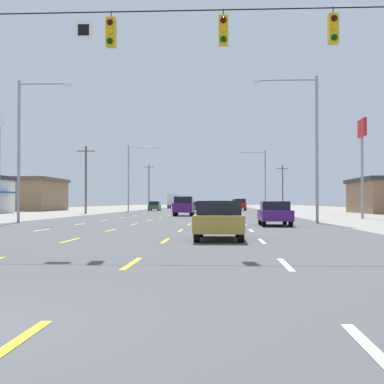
{
  "coord_description": "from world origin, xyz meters",
  "views": [
    {
      "loc": [
        3.82,
        -5.74,
        1.42
      ],
      "look_at": [
        -0.72,
        78.21,
        2.94
      ],
      "focal_mm": 52.33,
      "sensor_mm": 36.0,
      "label": 1
    }
  ],
  "objects": [
    {
      "name": "hatchback_inner_right_mid",
      "position": [
        3.49,
        45.21,
        0.78
      ],
      "size": [
        1.72,
        3.9,
        1.54
      ],
      "color": "red",
      "rests_on": "ground"
    },
    {
      "name": "streetlight_right_row_0",
      "position": [
        9.7,
        31.9,
        5.73
      ],
      "size": [
        4.37,
        0.26,
        9.86
      ],
      "color": "gray",
      "rests_on": "ground"
    },
    {
      "name": "streetlight_right_row_1",
      "position": [
        9.77,
        76.86,
        5.23
      ],
      "size": [
        3.73,
        0.26,
        9.04
      ],
      "color": "gray",
      "rests_on": "ground"
    },
    {
      "name": "utility_pole_left_row_3",
      "position": [
        -13.65,
        126.8,
        5.37
      ],
      "size": [
        2.2,
        0.26,
        10.35
      ],
      "color": "brown",
      "rests_on": "ground"
    },
    {
      "name": "ground_plane",
      "position": [
        0.0,
        66.0,
        0.0
      ],
      "size": [
        572.0,
        572.0,
        0.0
      ],
      "primitive_type": "plane",
      "color": "#4C4C4F"
    },
    {
      "name": "storefront_left_row_2",
      "position": [
        -27.78,
        84.17,
        2.69
      ],
      "size": [
        9.58,
        15.25,
        5.33
      ],
      "color": "#8C6B4C",
      "rests_on": "ground"
    },
    {
      "name": "hatchback_inner_left_distant_c",
      "position": [
        -3.54,
        122.42,
        0.78
      ],
      "size": [
        1.72,
        3.9,
        1.54
      ],
      "color": "maroon",
      "rests_on": "ground"
    },
    {
      "name": "streetlight_left_row_0",
      "position": [
        -9.8,
        31.9,
        5.62
      ],
      "size": [
        3.72,
        0.26,
        9.8
      ],
      "color": "gray",
      "rests_on": "ground"
    },
    {
      "name": "streetlight_left_row_1",
      "position": [
        -9.67,
        76.86,
        5.78
      ],
      "size": [
        4.59,
        0.26,
        9.9
      ],
      "color": "gray",
      "rests_on": "ground"
    },
    {
      "name": "sedan_far_right_near",
      "position": [
        6.98,
        28.09,
        0.76
      ],
      "size": [
        1.8,
        4.5,
        1.46
      ],
      "color": "#4C196B",
      "rests_on": "ground"
    },
    {
      "name": "suv_far_right_distant_a",
      "position": [
        6.81,
        109.19,
        1.03
      ],
      "size": [
        1.98,
        4.9,
        1.98
      ],
      "color": "silver",
      "rests_on": "ground"
    },
    {
      "name": "suv_center_turn_midfar",
      "position": [
        -0.13,
        51.64,
        1.03
      ],
      "size": [
        1.98,
        4.9,
        1.98
      ],
      "color": "#4C196B",
      "rests_on": "ground"
    },
    {
      "name": "lot_apron_left",
      "position": [
        -24.75,
        66.0,
        0.0
      ],
      "size": [
        28.0,
        440.0,
        0.01
      ],
      "primitive_type": "cube",
      "color": "gray",
      "rests_on": "ground"
    },
    {
      "name": "pole_sign_right_row_1",
      "position": [
        15.8,
        42.74,
        6.55
      ],
      "size": [
        0.24,
        2.32,
        8.53
      ],
      "color": "gray",
      "rests_on": "ground"
    },
    {
      "name": "lane_markings",
      "position": [
        0.0,
        104.5,
        0.01
      ],
      "size": [
        10.64,
        227.6,
        0.01
      ],
      "color": "white",
      "rests_on": "ground"
    },
    {
      "name": "signal_span_wire",
      "position": [
        0.07,
        11.94,
        5.14
      ],
      "size": [
        26.78,
        0.53,
        8.58
      ],
      "color": "brown",
      "rests_on": "ground"
    },
    {
      "name": "utility_pole_right_row_2",
      "position": [
        14.94,
        97.87,
        4.29
      ],
      "size": [
        2.2,
        0.26,
        8.19
      ],
      "color": "brown",
      "rests_on": "ground"
    },
    {
      "name": "sedan_inner_right_nearest",
      "position": [
        3.7,
        15.44,
        0.76
      ],
      "size": [
        1.8,
        4.5,
        1.46
      ],
      "color": "#B28C33",
      "rests_on": "ground"
    },
    {
      "name": "sedan_center_turn_far",
      "position": [
        0.04,
        70.4,
        0.76
      ],
      "size": [
        1.8,
        4.5,
        1.46
      ],
      "color": "#235B2D",
      "rests_on": "ground"
    },
    {
      "name": "box_truck_far_left_distant_b",
      "position": [
        -7.25,
        120.98,
        1.84
      ],
      "size": [
        2.4,
        7.2,
        3.23
      ],
      "color": "#4C196B",
      "rests_on": "ground"
    },
    {
      "name": "utility_pole_left_row_1",
      "position": [
        -12.8,
        61.56,
        4.31
      ],
      "size": [
        2.2,
        0.26,
        8.25
      ],
      "color": "brown",
      "rests_on": "ground"
    },
    {
      "name": "suv_far_right_farthest",
      "position": [
        6.82,
        88.67,
        1.03
      ],
      "size": [
        1.98,
        4.9,
        1.98
      ],
      "color": "red",
      "rests_on": "ground"
    },
    {
      "name": "hatchback_far_left_farther",
      "position": [
        -7.13,
        84.3,
        0.78
      ],
      "size": [
        1.72,
        3.9,
        1.54
      ],
      "color": "#235B2D",
      "rests_on": "ground"
    }
  ]
}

